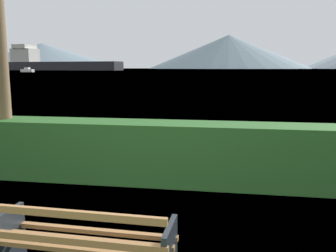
% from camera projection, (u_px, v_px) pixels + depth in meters
% --- Properties ---
extents(water_surface, '(620.00, 620.00, 0.00)m').
position_uv_depth(water_surface, '(227.00, 70.00, 304.59)').
color(water_surface, '#6B8EA3').
rests_on(water_surface, ground_plane).
extents(park_bench, '(1.71, 0.63, 0.87)m').
position_uv_depth(park_bench, '(83.00, 245.00, 3.36)').
color(park_bench, olive).
rests_on(park_bench, ground_plane).
extents(hedge_row, '(9.82, 0.81, 1.08)m').
position_uv_depth(hedge_row, '(154.00, 152.00, 6.54)').
color(hedge_row, '#285B23').
rests_on(hedge_row, ground_plane).
extents(cargo_ship_large, '(89.05, 28.74, 17.36)m').
position_uv_depth(cargo_ship_large, '(51.00, 63.00, 244.82)').
color(cargo_ship_large, '#232328').
rests_on(cargo_ship_large, water_surface).
extents(sailboat_mid, '(6.27, 3.00, 2.01)m').
position_uv_depth(sailboat_mid, '(27.00, 70.00, 153.86)').
color(sailboat_mid, silver).
rests_on(sailboat_mid, water_surface).
extents(distant_hills, '(936.13, 373.19, 83.78)m').
position_uv_depth(distant_hills, '(323.00, 44.00, 534.18)').
color(distant_hills, slate).
rests_on(distant_hills, ground_plane).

